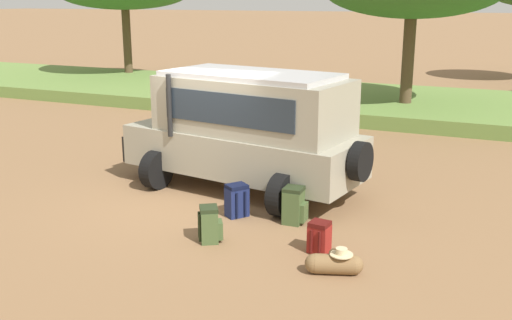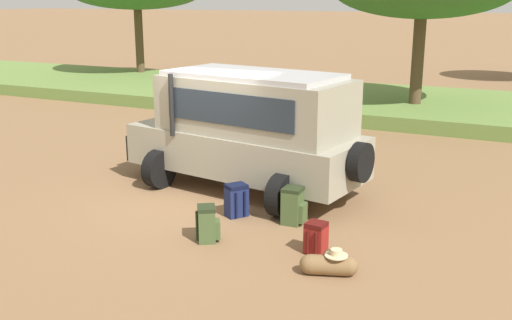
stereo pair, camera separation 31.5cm
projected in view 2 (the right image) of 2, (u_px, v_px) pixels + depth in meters
The scene contains 8 objects.
ground_plane at pixel (197, 200), 11.82m from camera, with size 320.00×320.00×0.00m, color olive.
grass_bank at pixel (359, 102), 21.61m from camera, with size 120.00×7.00×0.44m.
safari_vehicle at pixel (249, 128), 12.13m from camera, with size 5.47×3.23×2.44m.
backpack_beside_front_wheel at pixel (236, 200), 10.88m from camera, with size 0.48×0.47×0.61m.
backpack_cluster_center at pixel (207, 224), 9.76m from camera, with size 0.46×0.45×0.60m.
backpack_near_rear_wheel at pixel (316, 238), 9.31m from camera, with size 0.34×0.41×0.51m.
backpack_outermost at pixel (293, 206), 10.51m from camera, with size 0.45×0.39×0.66m.
duffel_bag_low_black_case at pixel (329, 265), 8.59m from camera, with size 0.82×0.47×0.40m.
Camera 2 is at (5.90, -9.60, 3.86)m, focal length 42.00 mm.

